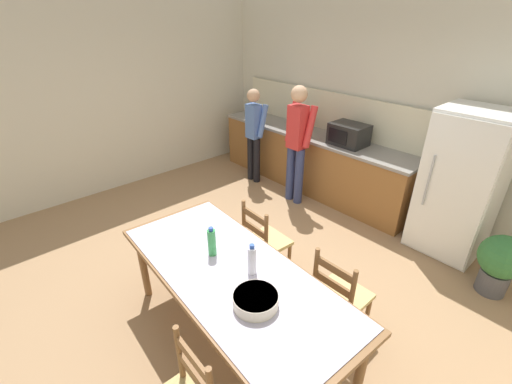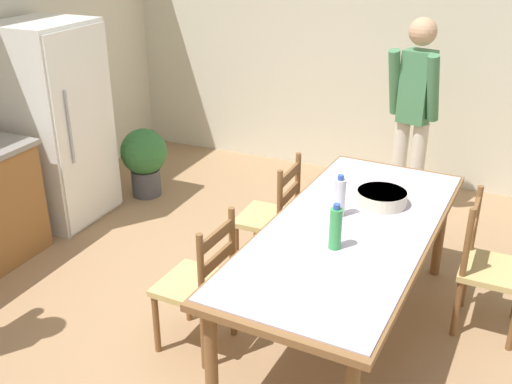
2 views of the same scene
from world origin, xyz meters
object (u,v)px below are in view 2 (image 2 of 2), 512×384
object	(u,v)px
dining_table	(350,238)
chair_side_near_right	(488,267)
refrigerator	(55,124)
serving_bowl	(382,197)
potted_plant	(144,158)
bottle_near_centre	(336,228)
chair_side_far_right	(272,218)
chair_side_far_left	(199,285)
person_by_table	(414,109)
bottle_off_centre	(340,197)

from	to	relation	value
dining_table	chair_side_near_right	xyz separation A→B (m)	(0.46, -0.79, -0.27)
refrigerator	serving_bowl	distance (m)	2.91
chair_side_near_right	potted_plant	bearing A→B (deg)	76.50
bottle_near_centre	chair_side_far_right	bearing A→B (deg)	41.13
serving_bowl	dining_table	bearing A→B (deg)	166.66
dining_table	chair_side_far_left	bearing A→B (deg)	120.26
bottle_near_centre	person_by_table	bearing A→B (deg)	-0.04
chair_side_far_left	person_by_table	size ratio (longest dim) A/B	0.52
chair_side_far_left	dining_table	bearing A→B (deg)	122.97
chair_side_far_left	chair_side_near_right	bearing A→B (deg)	122.95
potted_plant	chair_side_far_left	bearing A→B (deg)	-138.24
serving_bowl	bottle_off_centre	bearing A→B (deg)	142.88
chair_side_far_right	chair_side_far_left	bearing A→B (deg)	-3.33
bottle_off_centre	potted_plant	xyz separation A→B (m)	(1.20, 2.26, -0.52)
chair_side_far_left	person_by_table	xyz separation A→B (m)	(2.42, -0.78, 0.54)
refrigerator	person_by_table	distance (m)	3.08
refrigerator	chair_side_near_right	size ratio (longest dim) A/B	1.89
chair_side_near_right	person_by_table	bearing A→B (deg)	29.82
chair_side_far_left	potted_plant	distance (m)	2.38
chair_side_far_left	bottle_off_centre	bearing A→B (deg)	133.19
refrigerator	dining_table	size ratio (longest dim) A/B	0.75
refrigerator	chair_side_near_right	world-z (taller)	refrigerator
bottle_off_centre	serving_bowl	distance (m)	0.35
chair_side_near_right	chair_side_far_right	bearing A→B (deg)	88.42
chair_side_near_right	chair_side_far_left	bearing A→B (deg)	121.88
chair_side_far_right	person_by_table	size ratio (longest dim) A/B	0.52
chair_side_far_left	potted_plant	size ratio (longest dim) A/B	1.36
person_by_table	bottle_off_centre	bearing A→B (deg)	10.69
chair_side_far_left	chair_side_near_right	distance (m)	1.83
person_by_table	potted_plant	size ratio (longest dim) A/B	2.61
refrigerator	person_by_table	world-z (taller)	person_by_table
refrigerator	serving_bowl	size ratio (longest dim) A/B	5.38
bottle_near_centre	potted_plant	xyz separation A→B (m)	(1.60, 2.36, -0.52)
bottle_off_centre	chair_side_far_left	world-z (taller)	bottle_off_centre
person_by_table	potted_plant	bearing A→B (deg)	-61.05
refrigerator	dining_table	bearing A→B (deg)	-103.21
refrigerator	person_by_table	size ratio (longest dim) A/B	0.99
refrigerator	chair_side_far_left	xyz separation A→B (m)	(-1.12, -2.02, -0.42)
serving_bowl	bottle_near_centre	bearing A→B (deg)	170.88
serving_bowl	person_by_table	xyz separation A→B (m)	(1.57, 0.11, 0.14)
refrigerator	dining_table	xyz separation A→B (m)	(-0.66, -2.81, -0.15)
dining_table	serving_bowl	size ratio (longest dim) A/B	7.13
bottle_off_centre	chair_side_near_right	world-z (taller)	bottle_off_centre
serving_bowl	chair_side_near_right	world-z (taller)	chair_side_near_right
bottle_near_centre	chair_side_far_left	xyz separation A→B (m)	(-0.18, 0.77, -0.47)
serving_bowl	chair_side_near_right	size ratio (longest dim) A/B	0.35
potted_plant	chair_side_near_right	bearing A→B (deg)	-105.13
bottle_off_centre	chair_side_near_right	bearing A→B (deg)	-69.22
chair_side_far_right	person_by_table	xyz separation A→B (m)	(1.41, -0.72, 0.54)
dining_table	bottle_off_centre	xyz separation A→B (m)	(0.12, 0.11, 0.20)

